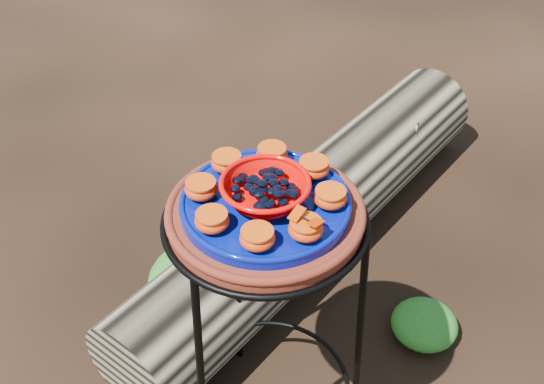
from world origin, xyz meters
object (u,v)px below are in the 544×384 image
object	(u,v)px
driftwood_log	(313,210)
red_bowl	(265,191)
terracotta_saucer	(265,215)
cobalt_plate	(265,205)
plant_stand	(266,335)

from	to	relation	value
driftwood_log	red_bowl	bearing A→B (deg)	-122.80
terracotta_saucer	red_bowl	xyz separation A→B (m)	(0.00, 0.00, 0.06)
terracotta_saucer	cobalt_plate	bearing A→B (deg)	0.00
plant_stand	terracotta_saucer	distance (m)	0.37
plant_stand	cobalt_plate	world-z (taller)	cobalt_plate
terracotta_saucer	cobalt_plate	world-z (taller)	cobalt_plate
plant_stand	cobalt_plate	bearing A→B (deg)	0.00
plant_stand	red_bowl	size ratio (longest dim) A/B	4.35
terracotta_saucer	cobalt_plate	size ratio (longest dim) A/B	1.17
cobalt_plate	driftwood_log	distance (m)	0.89
cobalt_plate	red_bowl	size ratio (longest dim) A/B	2.00
cobalt_plate	red_bowl	distance (m)	0.03
plant_stand	red_bowl	bearing A→B (deg)	0.00
cobalt_plate	driftwood_log	xyz separation A→B (m)	(0.36, 0.56, -0.59)
red_bowl	driftwood_log	world-z (taller)	red_bowl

